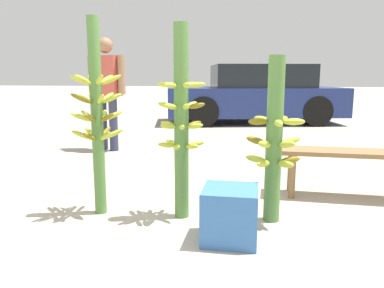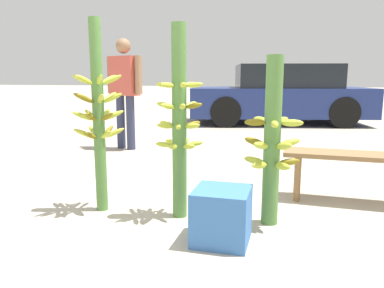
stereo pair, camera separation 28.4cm
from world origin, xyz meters
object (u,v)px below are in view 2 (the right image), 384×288
Objects in this scene: banana_stalk_left at (98,114)px; banana_stalk_right at (272,142)px; produce_crate at (222,216)px; banana_stalk_center at (179,122)px; market_bench at (370,162)px; parked_car at (280,95)px; vendor_person at (125,85)px.

banana_stalk_left reaches higher than banana_stalk_right.
banana_stalk_right reaches higher than produce_crate.
market_bench is (1.51, 0.73, -0.39)m from banana_stalk_center.
parked_car is at bearing 85.50° from banana_stalk_center.
banana_stalk_center is at bearing 141.55° from vendor_person.
banana_stalk_right is 0.29× the size of parked_car.
parked_car is at bearing 89.18° from produce_crate.
produce_crate is at bearing 143.78° from vendor_person.
parked_car reaches higher than market_bench.
banana_stalk_right is 3.44m from vendor_person.
banana_stalk_center is 0.90× the size of vendor_person.
banana_stalk_right is at bearing 2.94° from banana_stalk_left.
market_bench is at bearing 177.35° from parked_car.
banana_stalk_right is 0.68m from produce_crate.
banana_stalk_right is at bearing 169.22° from parked_car.
produce_crate is (2.06, -2.90, -0.80)m from vendor_person.
banana_stalk_center is 0.34× the size of parked_car.
parked_car is at bearing 91.73° from banana_stalk_right.
market_bench reaches higher than produce_crate.
parked_car is (0.51, 6.49, -0.09)m from banana_stalk_center.
vendor_person is at bearing 133.48° from banana_stalk_right.
market_bench is 5.86m from parked_car.
produce_crate is at bearing -125.09° from banana_stalk_right.
banana_stalk_left is 4.24× the size of produce_crate.
banana_stalk_right is 0.76× the size of vendor_person.
vendor_person is at bearing 125.39° from produce_crate.
produce_crate is (-0.10, -6.87, -0.49)m from parked_car.
market_bench is 0.33× the size of parked_car.
banana_stalk_center is 6.51m from parked_car.
banana_stalk_center reaches higher than produce_crate.
banana_stalk_left is 6.63m from parked_car.
banana_stalk_left is at bearing -159.28° from market_bench.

